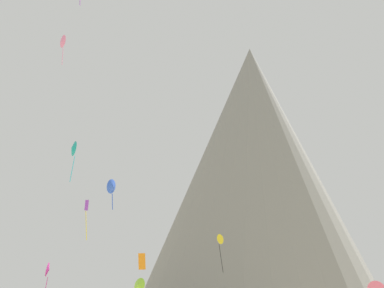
# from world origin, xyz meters

# --- Properties ---
(rock_massif) EXTENTS (58.12, 56.17, 61.69)m
(rock_massif) POSITION_xyz_m (4.46, 84.71, 26.84)
(rock_massif) COLOR gray
(rock_massif) RESTS_ON ground_plane
(kite_blue_mid) EXTENTS (1.12, 1.67, 3.30)m
(kite_blue_mid) POSITION_xyz_m (-11.65, 26.60, 16.26)
(kite_blue_mid) COLOR blue
(kite_teal_mid) EXTENTS (1.46, 1.80, 5.13)m
(kite_teal_mid) POSITION_xyz_m (-18.11, 31.93, 22.31)
(kite_teal_mid) COLOR teal
(kite_lime_low) EXTENTS (1.70, 1.49, 3.78)m
(kite_lime_low) POSITION_xyz_m (-9.43, 31.57, 6.19)
(kite_lime_low) COLOR #8CD133
(kite_orange_low) EXTENTS (0.71, 0.37, 1.55)m
(kite_orange_low) POSITION_xyz_m (-7.48, 22.67, 8.06)
(kite_orange_low) COLOR orange
(kite_violet_mid) EXTENTS (0.74, 0.72, 5.26)m
(kite_violet_mid) POSITION_xyz_m (-17.81, 38.24, 15.80)
(kite_violet_mid) COLOR purple
(kite_pink_high) EXTENTS (1.57, 1.63, 4.95)m
(kite_pink_high) POSITION_xyz_m (-23.42, 39.59, 41.25)
(kite_pink_high) COLOR pink
(kite_yellow_low) EXTENTS (1.19, 1.38, 5.60)m
(kite_yellow_low) POSITION_xyz_m (-1.16, 51.12, 13.42)
(kite_yellow_low) COLOR yellow
(kite_magenta_low) EXTENTS (1.09, 2.15, 4.72)m
(kite_magenta_low) POSITION_xyz_m (-25.23, 46.30, 8.98)
(kite_magenta_low) COLOR #D1339E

